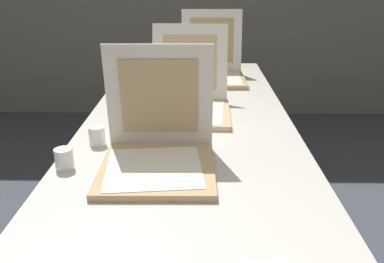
# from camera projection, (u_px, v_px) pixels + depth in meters

# --- Properties ---
(table) EXTENTS (0.86, 2.41, 0.72)m
(table) POSITION_uv_depth(u_px,v_px,m) (188.00, 139.00, 1.64)
(table) COLOR beige
(table) RESTS_ON ground
(pizza_box_front) EXTENTS (0.36, 0.36, 0.37)m
(pizza_box_front) POSITION_uv_depth(u_px,v_px,m) (158.00, 152.00, 1.29)
(pizza_box_front) COLOR tan
(pizza_box_front) RESTS_ON table
(pizza_box_middle) EXTENTS (0.37, 0.49, 0.35)m
(pizza_box_middle) POSITION_uv_depth(u_px,v_px,m) (188.00, 101.00, 1.79)
(pizza_box_middle) COLOR tan
(pizza_box_middle) RESTS_ON table
(pizza_box_back) EXTENTS (0.36, 0.41, 0.37)m
(pizza_box_back) POSITION_uv_depth(u_px,v_px,m) (213.00, 70.00, 2.32)
(pizza_box_back) COLOR tan
(pizza_box_back) RESTS_ON table
(cup_white_far) EXTENTS (0.06, 0.06, 0.07)m
(cup_white_far) POSITION_uv_depth(u_px,v_px,m) (155.00, 91.00, 2.00)
(cup_white_far) COLOR white
(cup_white_far) RESTS_ON table
(cup_white_near_center) EXTENTS (0.06, 0.06, 0.07)m
(cup_white_near_center) POSITION_uv_depth(u_px,v_px,m) (97.00, 136.00, 1.46)
(cup_white_near_center) COLOR white
(cup_white_near_center) RESTS_ON table
(cup_white_near_left) EXTENTS (0.06, 0.06, 0.07)m
(cup_white_near_left) POSITION_uv_depth(u_px,v_px,m) (64.00, 159.00, 1.29)
(cup_white_near_left) COLOR white
(cup_white_near_left) RESTS_ON table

